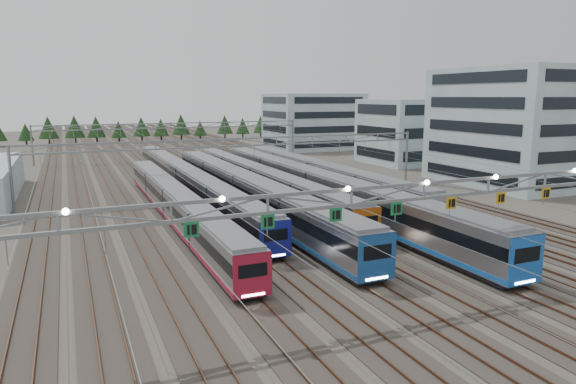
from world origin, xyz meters
name	(u,v)px	position (x,y,z in m)	size (l,w,h in m)	color
ground	(419,294)	(0.00, 0.00, 0.00)	(400.00, 400.00, 0.00)	#47423A
track_bed	(163,146)	(0.00, 100.00, 1.49)	(54.00, 260.00, 5.42)	#2D2823
train_a	(175,203)	(-11.25, 28.12, 2.01)	(2.71, 51.10, 3.53)	black
train_b	(186,180)	(-6.75, 43.23, 2.08)	(2.80, 67.02, 3.65)	black
train_c	(245,190)	(-2.25, 30.79, 2.29)	(3.12, 57.92, 4.07)	black
train_d	(260,180)	(2.25, 37.99, 2.15)	(2.91, 55.27, 3.79)	black
train_e	(317,187)	(6.75, 29.45, 2.33)	(3.18, 64.68, 4.15)	black
train_f	(317,175)	(11.25, 38.56, 2.28)	(3.11, 53.31, 4.05)	black
gantry_near	(425,194)	(-0.05, -0.12, 7.09)	(56.36, 0.61, 8.08)	gray
gantry_mid	(239,149)	(0.00, 40.00, 6.39)	(56.36, 0.36, 8.00)	gray
gantry_far	(175,130)	(0.00, 85.00, 6.39)	(56.36, 0.36, 8.00)	gray
depot_bldg_south	(516,127)	(42.46, 31.99, 8.88)	(18.00, 22.00, 17.76)	#8FA4AA
depot_bldg_mid	(405,132)	(41.54, 59.32, 6.47)	(14.00, 16.00, 12.94)	#8FA4AA
depot_bldg_north	(313,121)	(37.84, 94.07, 7.08)	(22.00, 18.00, 14.17)	#8FA4AA
treeline	(141,128)	(-0.90, 132.04, 4.23)	(93.80, 5.60, 7.02)	#332114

